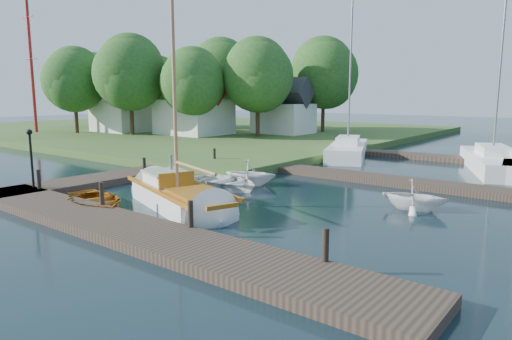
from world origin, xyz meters
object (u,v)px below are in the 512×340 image
Objects in this scene: house_a at (194,108)px; tree_4 at (221,73)px; mooring_post_3 at (326,245)px; house_b at (123,109)px; mooring_post_4 at (144,166)px; dinghy at (95,197)px; marina_boat_0 at (348,149)px; tender_a at (224,179)px; mooring_post_5 at (214,155)px; tender_d at (415,193)px; marina_boat_2 at (492,160)px; mooring_post_1 at (102,194)px; tree_6 at (95,81)px; tree_7 at (324,74)px; mooring_post_2 at (191,214)px; tree_0 at (74,80)px; mooring_post_0 at (39,179)px; sailboat at (181,199)px; radio_mast at (30,54)px; tree_5 at (157,83)px; lamp_post at (31,150)px; tree_3 at (258,75)px; house_c at (283,111)px; tender_b at (250,171)px; tree_2 at (193,82)px.

house_a is 0.65× the size of tree_4.
house_b is (-34.00, 19.00, 2.07)m from mooring_post_3.
mooring_post_4 reaches higher than dinghy.
tender_a is at bearing 159.23° from marina_boat_0.
mooring_post_5 is 6.06m from tender_a.
mooring_post_4 is 0.21× the size of tender_a.
mooring_post_3 is at bearing 174.79° from tender_d.
mooring_post_1 is at bearing 133.02° from marina_boat_2.
marina_boat_0 is (-0.36, 12.67, 0.18)m from tender_a.
tree_7 reaches higher than tree_6.
mooring_post_1 is at bearing -51.01° from house_a.
tree_0 is (-31.50, 15.05, 4.83)m from mooring_post_2.
tender_d reaches higher than mooring_post_0.
radio_mast is (-32.69, 10.80, 7.68)m from sailboat.
mooring_post_3 is 0.14× the size of house_b.
tree_5 reaches higher than tender_d.
mooring_post_0 is 0.10× the size of tree_5.
lamp_post is at bearing 180.00° from mooring_post_1.
tree_3 reaches higher than house_b.
marina_boat_0 is 1.35× the size of tree_6.
marina_boat_0 reaches higher than mooring_post_2.
marina_boat_0 is at bearing 76.08° from mooring_post_0.
tree_4 reaches higher than mooring_post_1.
tree_6 is at bearing 159.14° from mooring_post_5.
radio_mast is at bearing -153.32° from tree_3.
lamp_post is (-1.00, -10.00, 1.17)m from mooring_post_5.
mooring_post_4 is 25.56m from tree_0.
mooring_post_1 is 0.09× the size of tree_6.
tree_5 reaches higher than house_a.
dinghy is 0.57× the size of house_a.
mooring_post_4 is 20.02m from tree_3.
mooring_post_5 is at bearing 132.05° from marina_boat_0.
house_c is 5.79m from tree_7.
house_a is at bearing -135.00° from house_c.
radio_mast reaches higher than tree_0.
tender_b is at bearing 161.67° from marina_boat_0.
sailboat is 1.16× the size of tree_6.
tree_0 is at bearing -143.24° from house_c.
tree_2 is at bearing 50.80° from dinghy.
sailboat is 16.46m from marina_boat_0.
sailboat is 37.03m from tree_5.
mooring_post_1 is 37.13m from tree_5.
mooring_post_2 is 0.33× the size of tender_b.
mooring_post_5 is 0.08× the size of sailboat.
sailboat is 24.22m from tree_2.
tree_3 reaches higher than mooring_post_4.
tender_a is 24.10m from house_c.
tree_3 is at bearing 45.69° from marina_boat_0.
sailboat is (6.69, 2.20, -1.53)m from lamp_post.
tree_2 is at bearing -26.57° from tree_5.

